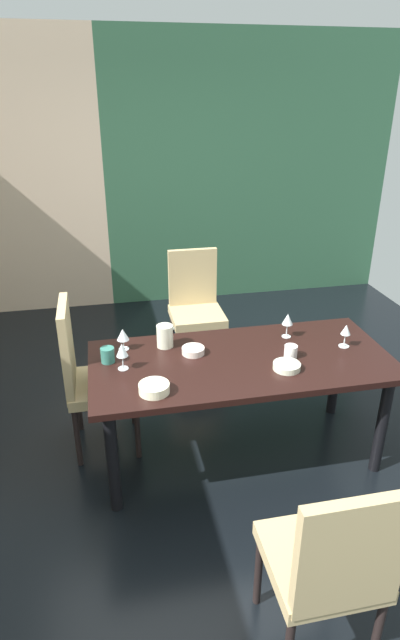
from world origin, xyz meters
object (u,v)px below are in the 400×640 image
object	(u,v)px
chair_head_near	(331,563)
wine_glass_near_window	(288,320)
dining_table	(241,370)
serving_bowl_west	(287,366)
chair_left_far	(89,372)
wine_glass_left	(346,331)
serving_bowl_north	(154,388)
cup_east	(291,351)
wine_glass_front	(122,351)
chair_head_far	(195,303)
wine_glass_corner	(123,335)
pitcher_center	(165,336)
cup_south	(108,355)
serving_bowl_rear	(193,351)

from	to	relation	value
chair_head_near	wine_glass_near_window	size ratio (longest dim) A/B	5.87
dining_table	wine_glass_near_window	xyz separation A→B (m)	(0.37, 0.23, 0.21)
chair_head_near	serving_bowl_west	bearing A→B (deg)	78.51
chair_left_far	dining_table	bearing A→B (deg)	72.70
wine_glass_left	serving_bowl_north	world-z (taller)	wine_glass_left
wine_glass_near_window	cup_east	distance (m)	0.29
wine_glass_front	chair_head_far	bearing A→B (deg)	62.25
chair_head_far	cup_east	world-z (taller)	chair_head_far
wine_glass_corner	serving_bowl_west	distance (m)	1.02
dining_table	serving_bowl_west	bearing A→B (deg)	-37.54
chair_head_far	wine_glass_corner	bearing A→B (deg)	57.79
serving_bowl_west	pitcher_center	size ratio (longest dim) A/B	1.10
wine_glass_front	serving_bowl_west	world-z (taller)	wine_glass_front
serving_bowl_north	serving_bowl_west	xyz separation A→B (m)	(0.79, 0.09, -0.01)
serving_bowl_north	serving_bowl_west	world-z (taller)	serving_bowl_north
cup_east	wine_glass_left	bearing A→B (deg)	9.34
wine_glass_corner	wine_glass_front	xyz separation A→B (m)	(-0.02, -0.24, 0.02)
wine_glass_left	cup_south	size ratio (longest dim) A/B	1.61
wine_glass_corner	wine_glass_near_window	xyz separation A→B (m)	(1.07, -0.04, 0.02)
wine_glass_corner	cup_east	xyz separation A→B (m)	(0.99, -0.31, -0.06)
chair_head_near	wine_glass_left	world-z (taller)	chair_head_near
dining_table	chair_head_far	bearing A→B (deg)	91.30
dining_table	chair_head_far	size ratio (longest dim) A/B	1.86
wine_glass_left	pitcher_center	distance (m)	1.14
wine_glass_front	wine_glass_left	bearing A→B (deg)	0.04
serving_bowl_rear	wine_glass_corner	bearing A→B (deg)	161.11
chair_head_far	chair_head_near	bearing A→B (deg)	90.48
wine_glass_corner	serving_bowl_north	xyz separation A→B (m)	(0.13, -0.53, -0.07)
wine_glass_corner	wine_glass_near_window	distance (m)	1.07
serving_bowl_north	cup_south	bearing A→B (deg)	121.18
pitcher_center	dining_table	bearing A→B (deg)	-30.18
chair_left_far	pitcher_center	world-z (taller)	chair_left_far
serving_bowl_north	cup_east	size ratio (longest dim) A/B	2.11
pitcher_center	serving_bowl_north	bearing A→B (deg)	-104.37
chair_left_far	wine_glass_corner	distance (m)	0.35
wine_glass_corner	cup_south	xyz separation A→B (m)	(-0.10, -0.14, -0.05)
dining_table	chair_left_far	bearing A→B (deg)	162.70
cup_south	chair_head_near	bearing A→B (deg)	-61.25
chair_head_near	cup_east	bearing A→B (deg)	76.50
wine_glass_near_window	serving_bowl_north	world-z (taller)	wine_glass_near_window
dining_table	chair_head_far	xyz separation A→B (m)	(-0.03, 1.32, -0.09)
chair_head_far	pitcher_center	size ratio (longest dim) A/B	6.73
wine_glass_near_window	wine_glass_front	bearing A→B (deg)	-169.36
chair_head_far	wine_glass_front	size ratio (longest dim) A/B	5.96
chair_left_far	chair_head_near	size ratio (longest dim) A/B	1.08
wine_glass_near_window	wine_glass_corner	bearing A→B (deg)	177.85
wine_glass_front	serving_bowl_north	xyz separation A→B (m)	(0.15, -0.29, -0.09)
chair_head_far	wine_glass_corner	world-z (taller)	chair_head_far
serving_bowl_west	serving_bowl_north	bearing A→B (deg)	-173.40
wine_glass_near_window	pitcher_center	distance (m)	0.81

